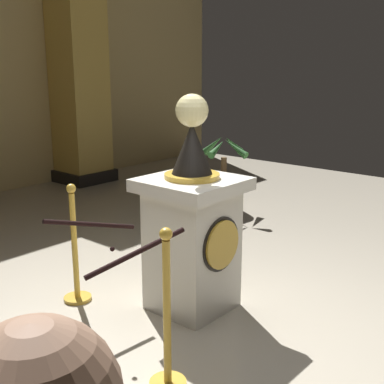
{
  "coord_description": "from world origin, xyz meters",
  "views": [
    {
      "loc": [
        -2.58,
        -2.1,
        1.99
      ],
      "look_at": [
        0.38,
        0.46,
        1.0
      ],
      "focal_mm": 47.07,
      "sensor_mm": 36.0,
      "label": 1
    }
  ],
  "objects_px": {
    "pedestal_clock": "(192,228)",
    "stanchion_far": "(167,333)",
    "potted_palm_right": "(224,188)",
    "stanchion_near": "(75,261)"
  },
  "relations": [
    {
      "from": "pedestal_clock",
      "to": "stanchion_near",
      "type": "bearing_deg",
      "value": 123.54
    },
    {
      "from": "stanchion_near",
      "to": "potted_palm_right",
      "type": "relative_size",
      "value": 0.96
    },
    {
      "from": "pedestal_clock",
      "to": "potted_palm_right",
      "type": "relative_size",
      "value": 1.65
    },
    {
      "from": "pedestal_clock",
      "to": "stanchion_near",
      "type": "height_order",
      "value": "pedestal_clock"
    },
    {
      "from": "stanchion_far",
      "to": "potted_palm_right",
      "type": "relative_size",
      "value": 0.98
    },
    {
      "from": "pedestal_clock",
      "to": "stanchion_far",
      "type": "height_order",
      "value": "pedestal_clock"
    },
    {
      "from": "pedestal_clock",
      "to": "potted_palm_right",
      "type": "distance_m",
      "value": 2.97
    },
    {
      "from": "potted_palm_right",
      "to": "pedestal_clock",
      "type": "bearing_deg",
      "value": -147.73
    },
    {
      "from": "stanchion_far",
      "to": "stanchion_near",
      "type": "bearing_deg",
      "value": 75.65
    },
    {
      "from": "pedestal_clock",
      "to": "stanchion_far",
      "type": "distance_m",
      "value": 1.15
    }
  ]
}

